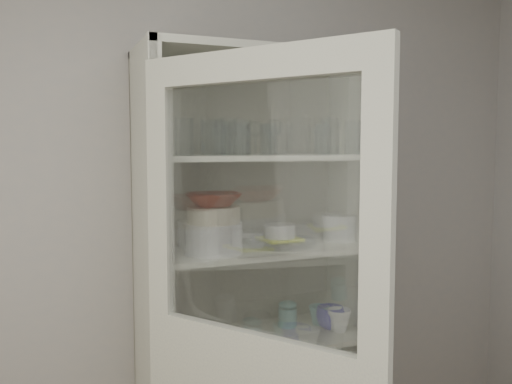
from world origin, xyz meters
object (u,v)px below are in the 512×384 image
object	(u,v)px
goblet_1	(256,136)
plate_stack_front	(214,238)
goblet_2	(274,135)
goblet_3	(321,138)
plate_stack_back	(205,234)
pantry_cabinet	(251,314)
glass_platter	(280,242)
teal_jar	(288,315)
grey_bowl_stack	(339,228)
white_ramekin	(280,231)
white_canister	(164,334)
mug_teal	(319,315)
terracotta_bowl	(214,200)
mug_blue	(330,317)
cream_bowl	(214,215)
mug_white	(339,320)
measuring_cups	(201,344)
goblet_0	(156,136)
yellow_trivet	(280,239)

from	to	relation	value
goblet_1	plate_stack_front	world-z (taller)	goblet_1
goblet_1	goblet_2	bearing A→B (deg)	-21.10
goblet_3	plate_stack_back	world-z (taller)	goblet_3
pantry_cabinet	glass_platter	world-z (taller)	pantry_cabinet
goblet_1	teal_jar	distance (m)	0.84
goblet_2	grey_bowl_stack	distance (m)	0.52
white_ramekin	white_canister	xyz separation A→B (m)	(-0.53, 0.00, -0.40)
teal_jar	white_ramekin	bearing A→B (deg)	-141.08
mug_teal	goblet_2	bearing A→B (deg)	165.01
terracotta_bowl	mug_blue	xyz separation A→B (m)	(0.57, 0.04, -0.57)
goblet_1	white_canister	world-z (taller)	goblet_1
goblet_3	cream_bowl	world-z (taller)	goblet_3
mug_white	pantry_cabinet	bearing A→B (deg)	173.74
mug_white	white_canister	world-z (taller)	white_canister
plate_stack_front	mug_teal	distance (m)	0.70
glass_platter	plate_stack_back	bearing A→B (deg)	165.26
pantry_cabinet	grey_bowl_stack	world-z (taller)	pantry_cabinet
pantry_cabinet	measuring_cups	size ratio (longest dim) A/B	19.60
mug_blue	mug_teal	distance (m)	0.07
pantry_cabinet	goblet_0	bearing A→B (deg)	172.90
mug_blue	mug_teal	world-z (taller)	mug_blue
measuring_cups	grey_bowl_stack	bearing A→B (deg)	4.33
glass_platter	white_canister	xyz separation A→B (m)	(-0.53, 0.00, -0.35)
white_ramekin	grey_bowl_stack	bearing A→B (deg)	-3.53
mug_white	goblet_2	bearing A→B (deg)	158.87
plate_stack_front	teal_jar	bearing A→B (deg)	18.49
white_ramekin	teal_jar	size ratio (longest dim) A/B	1.34
goblet_3	yellow_trivet	bearing A→B (deg)	-160.40
pantry_cabinet	measuring_cups	distance (m)	0.31
mug_blue	goblet_1	bearing A→B (deg)	139.30
cream_bowl	pantry_cabinet	bearing A→B (deg)	32.77
goblet_2	plate_stack_front	bearing A→B (deg)	-153.79
yellow_trivet	grey_bowl_stack	xyz separation A→B (m)	(0.29, -0.02, 0.04)
measuring_cups	mug_blue	bearing A→B (deg)	2.36
grey_bowl_stack	goblet_2	bearing A→B (deg)	158.95
cream_bowl	grey_bowl_stack	xyz separation A→B (m)	(0.63, 0.06, -0.10)
goblet_2	terracotta_bowl	xyz separation A→B (m)	(-0.35, -0.17, -0.27)
white_ramekin	yellow_trivet	bearing A→B (deg)	0.00
goblet_0	white_canister	bearing A→B (deg)	-90.00
measuring_cups	pantry_cabinet	bearing A→B (deg)	25.42
white_ramekin	goblet_2	bearing A→B (deg)	82.18
grey_bowl_stack	goblet_3	bearing A→B (deg)	110.65
goblet_3	glass_platter	bearing A→B (deg)	-160.40
pantry_cabinet	plate_stack_front	bearing A→B (deg)	-147.23
plate_stack_front	teal_jar	distance (m)	0.59
goblet_1	white_canister	xyz separation A→B (m)	(-0.46, -0.12, -0.82)
pantry_cabinet	yellow_trivet	distance (m)	0.37
goblet_0	grey_bowl_stack	size ratio (longest dim) A/B	1.10
white_ramekin	cream_bowl	bearing A→B (deg)	-166.50
measuring_cups	yellow_trivet	bearing A→B (deg)	10.17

